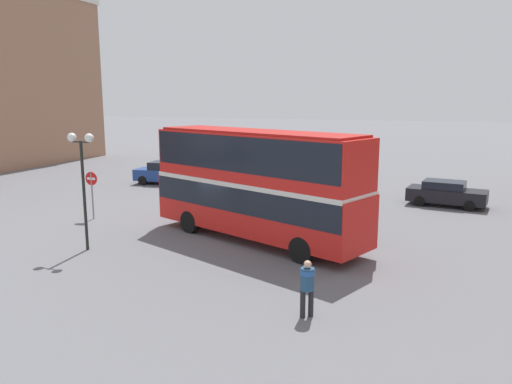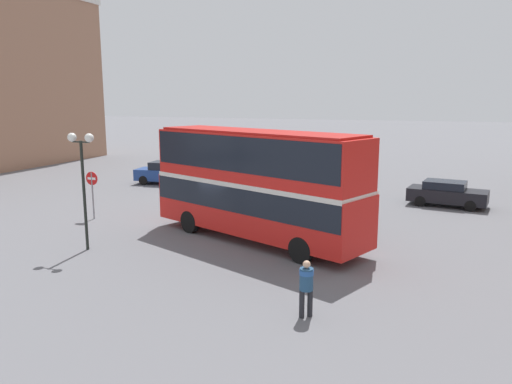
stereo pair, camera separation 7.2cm
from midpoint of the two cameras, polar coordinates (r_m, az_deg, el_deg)
name	(u,v)px [view 1 (the left image)]	position (r m, az deg, el deg)	size (l,w,h in m)	color
ground_plane	(229,236)	(22.84, -3.19, -5.03)	(240.00, 240.00, 0.00)	slate
double_decker_bus	(256,179)	(21.51, -0.09, 1.54)	(10.64, 6.27, 4.82)	red
pedestrian_foreground	(307,283)	(14.46, 5.73, -10.27)	(0.58, 0.58, 1.69)	#232328
parked_car_kerb_near	(446,193)	(30.85, 20.84, -0.14)	(4.54, 2.44, 1.46)	black
parked_car_kerb_far	(164,173)	(36.82, -10.57, 2.18)	(4.14, 2.19, 1.63)	navy
street_lamp_twin_globe	(82,162)	(21.20, -19.36, 3.29)	(1.20, 0.36, 4.82)	black
no_entry_sign	(92,187)	(26.93, -18.33, 0.56)	(0.70, 0.08, 2.47)	gray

